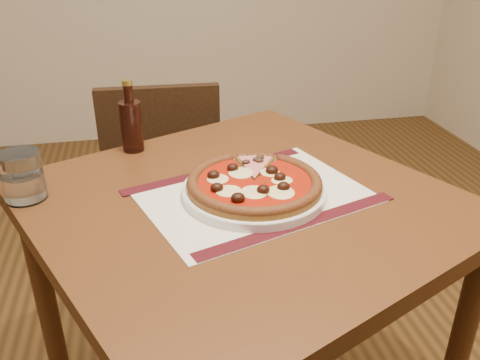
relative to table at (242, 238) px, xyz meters
name	(u,v)px	position (x,y,z in m)	size (l,w,h in m)	color
table	(242,238)	(0.00, 0.00, 0.00)	(1.06, 1.06, 0.75)	#5A3115
chair_far	(163,175)	(-0.13, 0.73, -0.18)	(0.40, 0.40, 0.81)	black
placemat	(254,195)	(0.03, 0.00, 0.10)	(0.45, 0.32, 0.00)	white
plate	(254,191)	(0.03, 0.00, 0.11)	(0.30, 0.30, 0.02)	white
pizza	(254,182)	(0.03, 0.00, 0.13)	(0.28, 0.28, 0.04)	olive
ham_slice	(260,166)	(0.06, 0.08, 0.13)	(0.09, 0.13, 0.02)	olive
water_glass	(22,176)	(-0.44, 0.08, 0.15)	(0.08, 0.08, 0.10)	white
bottle	(131,124)	(-0.22, 0.30, 0.17)	(0.05, 0.05, 0.18)	black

